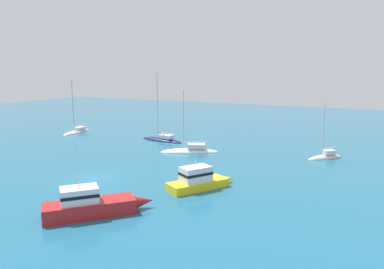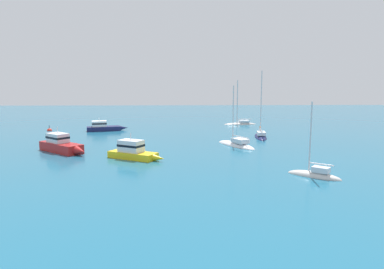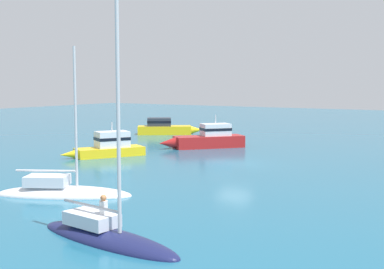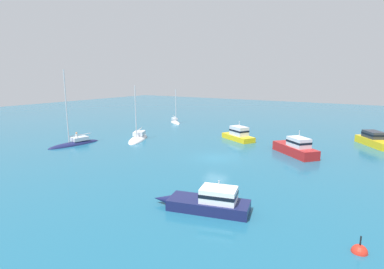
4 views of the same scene
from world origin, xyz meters
name	(u,v)px [view 4 (image 4 of 4)]	position (x,y,z in m)	size (l,w,h in m)	color
ground_plane	(216,158)	(0.00, 0.00, 0.00)	(160.00, 160.00, 0.00)	#1E607F
sloop	(175,122)	(18.73, -18.30, 0.13)	(4.45, 3.96, 6.98)	silver
powerboat	(209,201)	(-6.06, 12.29, 0.66)	(6.98, 3.35, 2.23)	#191E4C
ketch	(75,143)	(19.01, 4.27, 0.17)	(2.57, 7.26, 10.29)	#191E4C
cabin_cruiser	(294,147)	(-6.94, -6.33, 0.82)	(6.94, 6.24, 2.96)	#B21E1E
sailboat	(138,139)	(14.26, -2.86, 0.12)	(5.14, 7.30, 8.24)	white
motor_cruiser	(376,141)	(-14.86, -16.41, 0.74)	(5.51, 7.00, 1.86)	yellow
powerboat_1	(238,135)	(1.96, -10.27, 0.79)	(6.49, 4.49, 2.74)	yellow
channel_buoy	(359,252)	(-15.19, 12.48, 0.00)	(0.83, 0.83, 1.34)	red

